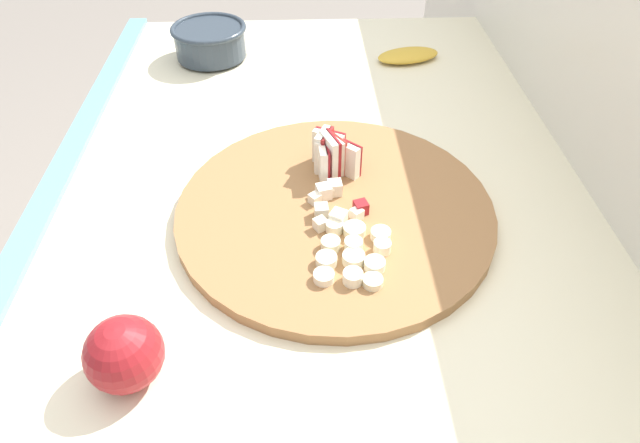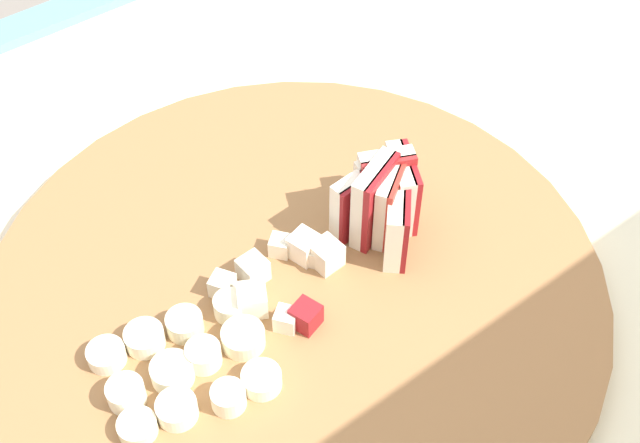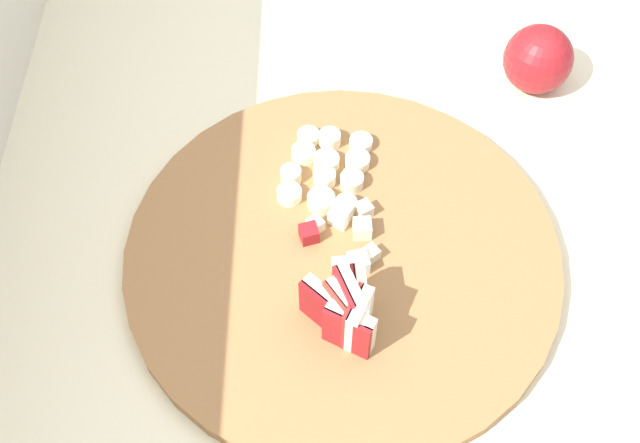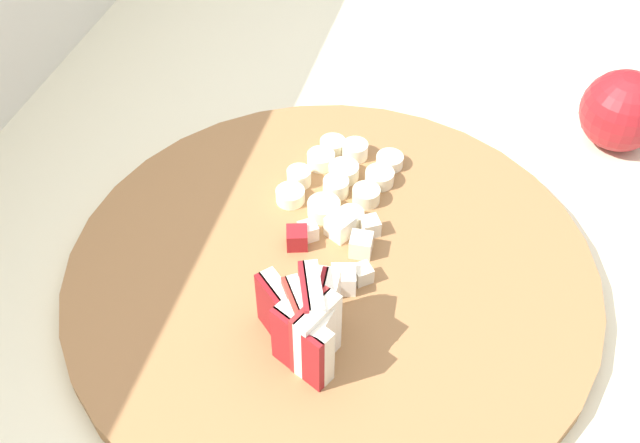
# 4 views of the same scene
# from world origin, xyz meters

# --- Properties ---
(tiled_countertop) EXTENTS (1.36, 0.80, 0.92)m
(tiled_countertop) POSITION_xyz_m (0.00, -0.00, 0.46)
(tiled_countertop) COLOR beige
(tiled_countertop) RESTS_ON ground
(tile_backsplash) EXTENTS (2.40, 0.04, 1.27)m
(tile_backsplash) POSITION_xyz_m (0.00, 0.42, 0.64)
(tile_backsplash) COLOR silver
(tile_backsplash) RESTS_ON ground
(cutting_board) EXTENTS (0.44, 0.44, 0.02)m
(cutting_board) POSITION_xyz_m (0.01, 0.03, 0.92)
(cutting_board) COLOR olive
(cutting_board) RESTS_ON tiled_countertop
(apple_wedge_fan) EXTENTS (0.07, 0.07, 0.06)m
(apple_wedge_fan) POSITION_xyz_m (-0.07, 0.02, 0.96)
(apple_wedge_fan) COLOR #A32323
(apple_wedge_fan) RESTS_ON cutting_board
(apple_dice_pile) EXTENTS (0.09, 0.08, 0.02)m
(apple_dice_pile) POSITION_xyz_m (0.01, 0.03, 0.94)
(apple_dice_pile) COLOR beige
(apple_dice_pile) RESTS_ON cutting_board
(banana_slice_rows) EXTENTS (0.12, 0.10, 0.02)m
(banana_slice_rows) POSITION_xyz_m (0.10, 0.04, 0.93)
(banana_slice_rows) COLOR #F4EAC6
(banana_slice_rows) RESTS_ON cutting_board
(whole_apple) EXTENTS (0.08, 0.08, 0.08)m
(whole_apple) POSITION_xyz_m (0.25, -0.20, 0.95)
(whole_apple) COLOR maroon
(whole_apple) RESTS_ON tiled_countertop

